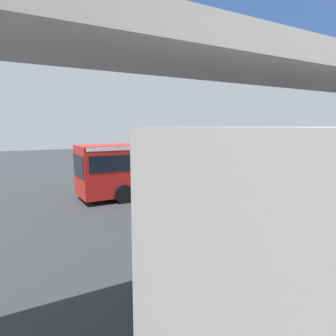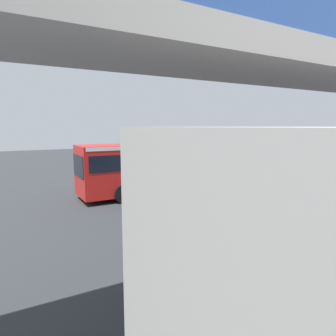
% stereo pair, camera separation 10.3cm
% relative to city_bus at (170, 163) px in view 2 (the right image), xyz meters
% --- Properties ---
extents(ground, '(80.00, 80.00, 0.00)m').
position_rel_city_bus_xyz_m(ground, '(-1.12, -1.07, -1.88)').
color(ground, '#2D3033').
extents(city_bus, '(11.54, 2.85, 3.15)m').
position_rel_city_bus_xyz_m(city_bus, '(0.00, 0.00, 0.00)').
color(city_bus, red).
rests_on(city_bus, ground).
extents(parked_van, '(4.80, 2.17, 2.05)m').
position_rel_city_bus_xyz_m(parked_van, '(-10.24, 3.51, -0.70)').
color(parked_van, '#33478C').
rests_on(parked_van, ground).
extents(bicycle_black, '(1.77, 0.44, 0.96)m').
position_rel_city_bus_xyz_m(bicycle_black, '(-7.96, 1.28, -1.51)').
color(bicycle_black, black).
rests_on(bicycle_black, ground).
extents(bicycle_blue, '(1.77, 0.44, 0.96)m').
position_rel_city_bus_xyz_m(bicycle_blue, '(-10.12, 1.63, -1.51)').
color(bicycle_blue, black).
rests_on(bicycle_blue, ground).
extents(pedestrian, '(0.38, 0.38, 1.79)m').
position_rel_city_bus_xyz_m(pedestrian, '(0.10, 2.39, -1.00)').
color(pedestrian, '#2D2D38').
rests_on(pedestrian, ground).
extents(traffic_sign, '(0.08, 0.60, 2.80)m').
position_rel_city_bus_xyz_m(traffic_sign, '(-8.92, -5.80, 0.01)').
color(traffic_sign, slate).
rests_on(traffic_sign, ground).
extents(lane_dash_leftmost, '(2.00, 0.20, 0.01)m').
position_rel_city_bus_xyz_m(lane_dash_leftmost, '(-5.12, -4.04, -1.88)').
color(lane_dash_leftmost, silver).
rests_on(lane_dash_leftmost, ground).
extents(lane_dash_left, '(2.00, 0.20, 0.01)m').
position_rel_city_bus_xyz_m(lane_dash_left, '(-1.12, -4.04, -1.88)').
color(lane_dash_left, silver).
rests_on(lane_dash_left, ground).
extents(lane_dash_centre, '(2.00, 0.20, 0.01)m').
position_rel_city_bus_xyz_m(lane_dash_centre, '(2.88, -4.04, -1.88)').
color(lane_dash_centre, silver).
rests_on(lane_dash_centre, ground).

